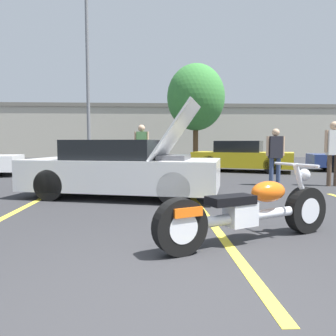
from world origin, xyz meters
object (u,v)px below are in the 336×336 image
object	(u,v)px
light_pole	(89,73)
spectator_near_motorcycle	(334,148)
spectator_far_lot	(142,145)
parked_car_mid_row	(242,157)
tree_background	(196,98)
show_car_hood_open	(124,169)
spectator_by_show_car	(275,152)
motorcycle	(249,212)

from	to	relation	value
light_pole	spectator_near_motorcycle	bearing A→B (deg)	-46.77
spectator_near_motorcycle	spectator_far_lot	size ratio (longest dim) A/B	0.97
light_pole	parked_car_mid_row	world-z (taller)	light_pole
tree_background	spectator_near_motorcycle	world-z (taller)	tree_background
spectator_far_lot	parked_car_mid_row	bearing A→B (deg)	24.92
show_car_hood_open	spectator_near_motorcycle	world-z (taller)	show_car_hood_open
tree_background	spectator_near_motorcycle	distance (m)	11.80
light_pole	spectator_by_show_car	distance (m)	11.59
spectator_far_lot	spectator_near_motorcycle	bearing A→B (deg)	-28.20
parked_car_mid_row	spectator_by_show_car	xyz separation A→B (m)	(-0.35, -4.61, 0.33)
tree_background	parked_car_mid_row	distance (m)	7.28
tree_background	spectator_near_motorcycle	xyz separation A→B (m)	(2.33, -11.21, -2.86)
light_pole	show_car_hood_open	bearing A→B (deg)	-75.71
spectator_near_motorcycle	light_pole	bearing A→B (deg)	133.23
light_pole	spectator_far_lot	xyz separation A→B (m)	(2.90, -5.92, -3.75)
light_pole	tree_background	size ratio (longest dim) A/B	1.50
tree_background	parked_car_mid_row	xyz separation A→B (m)	(1.11, -6.38, -3.33)
spectator_far_lot	light_pole	bearing A→B (deg)	116.07
light_pole	tree_background	bearing A→B (deg)	21.90
parked_car_mid_row	spectator_far_lot	xyz separation A→B (m)	(-4.17, -1.94, 0.50)
motorcycle	show_car_hood_open	world-z (taller)	show_car_hood_open
light_pole	motorcycle	world-z (taller)	light_pole
motorcycle	spectator_near_motorcycle	world-z (taller)	spectator_near_motorcycle
show_car_hood_open	spectator_by_show_car	world-z (taller)	show_car_hood_open
motorcycle	tree_background	bearing A→B (deg)	60.16
show_car_hood_open	spectator_by_show_car	size ratio (longest dim) A/B	2.85
show_car_hood_open	parked_car_mid_row	size ratio (longest dim) A/B	1.02
spectator_far_lot	tree_background	bearing A→B (deg)	69.80
light_pole	spectator_far_lot	size ratio (longest dim) A/B	4.85
show_car_hood_open	spectator_near_motorcycle	bearing A→B (deg)	28.97
show_car_hood_open	spectator_far_lot	world-z (taller)	show_car_hood_open
show_car_hood_open	spectator_far_lot	distance (m)	4.40
motorcycle	spectator_by_show_car	bearing A→B (deg)	41.67
tree_background	spectator_by_show_car	bearing A→B (deg)	-86.00
show_car_hood_open	tree_background	bearing A→B (deg)	89.59
parked_car_mid_row	light_pole	bearing A→B (deg)	174.49
motorcycle	spectator_far_lot	bearing A→B (deg)	76.56
spectator_by_show_car	tree_background	bearing A→B (deg)	94.00
motorcycle	show_car_hood_open	bearing A→B (deg)	92.83
spectator_near_motorcycle	show_car_hood_open	bearing A→B (deg)	-165.36
tree_background	spectator_far_lot	bearing A→B (deg)	-110.20
spectator_far_lot	spectator_by_show_car	bearing A→B (deg)	-34.93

